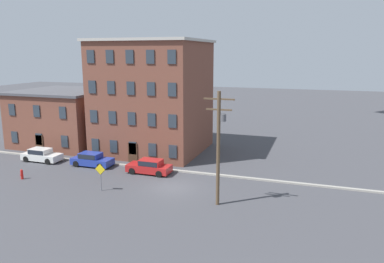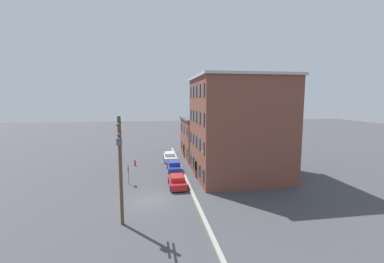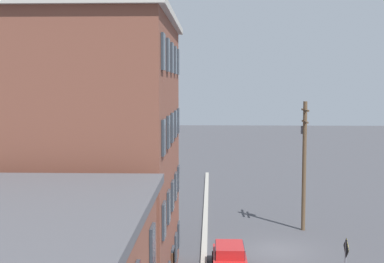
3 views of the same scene
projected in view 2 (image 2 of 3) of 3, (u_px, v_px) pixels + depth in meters
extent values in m
plane|color=#424247|center=(151.00, 201.00, 26.36)|extent=(200.00, 200.00, 0.00)
cube|color=#9E998E|center=(194.00, 197.00, 27.06)|extent=(56.00, 0.36, 0.16)
cube|color=brown|center=(213.00, 138.00, 46.93)|extent=(10.96, 10.55, 6.79)
cube|color=#4C4C51|center=(213.00, 118.00, 46.49)|extent=(11.46, 11.05, 0.30)
cube|color=#2D3842|center=(181.00, 144.00, 49.87)|extent=(0.90, 0.10, 1.40)
cube|color=#2D3842|center=(181.00, 127.00, 49.45)|extent=(0.90, 0.10, 1.40)
cube|color=#2D3842|center=(184.00, 148.00, 46.29)|extent=(0.90, 0.10, 1.40)
cube|color=#2D3842|center=(184.00, 129.00, 45.87)|extent=(0.90, 0.10, 1.40)
cube|color=#2D3842|center=(187.00, 152.00, 42.71)|extent=(0.90, 0.10, 1.40)
cube|color=#2D3842|center=(187.00, 132.00, 42.29)|extent=(0.90, 0.10, 1.40)
cube|color=#472D1E|center=(184.00, 151.00, 46.37)|extent=(1.10, 0.10, 2.20)
cube|color=brown|center=(238.00, 128.00, 34.36)|extent=(11.77, 11.37, 13.05)
cube|color=#B7B2A8|center=(239.00, 77.00, 33.54)|extent=(12.27, 11.87, 0.30)
cube|color=#2D3842|center=(190.00, 158.00, 38.67)|extent=(0.90, 0.10, 1.40)
cube|color=#2D3842|center=(190.00, 136.00, 38.26)|extent=(0.90, 0.10, 1.40)
cube|color=#2D3842|center=(190.00, 114.00, 37.86)|extent=(0.90, 0.10, 1.40)
cube|color=#2D3842|center=(190.00, 92.00, 37.46)|extent=(0.90, 0.10, 1.40)
cube|color=#2D3842|center=(193.00, 161.00, 36.36)|extent=(0.90, 0.10, 1.40)
cube|color=#2D3842|center=(193.00, 139.00, 35.96)|extent=(0.90, 0.10, 1.40)
cube|color=#2D3842|center=(193.00, 115.00, 35.56)|extent=(0.90, 0.10, 1.40)
cube|color=#2D3842|center=(193.00, 92.00, 35.15)|extent=(0.90, 0.10, 1.40)
cube|color=#2D3842|center=(196.00, 165.00, 34.05)|extent=(0.90, 0.10, 1.40)
cube|color=#2D3842|center=(196.00, 141.00, 33.65)|extent=(0.90, 0.10, 1.40)
cube|color=#2D3842|center=(196.00, 116.00, 33.25)|extent=(0.90, 0.10, 1.40)
cube|color=#2D3842|center=(196.00, 91.00, 32.85)|extent=(0.90, 0.10, 1.40)
cube|color=#2D3842|center=(199.00, 170.00, 31.75)|extent=(0.90, 0.10, 1.40)
cube|color=#2D3842|center=(199.00, 144.00, 31.35)|extent=(0.90, 0.10, 1.40)
cube|color=#2D3842|center=(199.00, 118.00, 30.94)|extent=(0.90, 0.10, 1.40)
cube|color=#2D3842|center=(199.00, 90.00, 30.54)|extent=(0.90, 0.10, 1.40)
cube|color=#2D3842|center=(203.00, 176.00, 29.44)|extent=(0.90, 0.10, 1.40)
cube|color=#2D3842|center=(203.00, 148.00, 29.04)|extent=(0.90, 0.10, 1.40)
cube|color=#2D3842|center=(203.00, 119.00, 28.64)|extent=(0.90, 0.10, 1.40)
cube|color=#2D3842|center=(204.00, 90.00, 28.24)|extent=(0.90, 0.10, 1.40)
cube|color=#472D1E|center=(196.00, 169.00, 34.12)|extent=(1.10, 0.10, 2.20)
cube|color=silver|center=(169.00, 158.00, 43.34)|extent=(4.40, 1.80, 0.70)
cube|color=silver|center=(169.00, 154.00, 43.46)|extent=(2.20, 1.51, 0.55)
cube|color=#1E232D|center=(169.00, 154.00, 43.46)|extent=(2.02, 1.58, 0.48)
cylinder|color=black|center=(175.00, 161.00, 42.08)|extent=(0.66, 0.22, 0.66)
cylinder|color=black|center=(165.00, 161.00, 41.81)|extent=(0.66, 0.22, 0.66)
cylinder|color=black|center=(174.00, 157.00, 44.92)|extent=(0.66, 0.22, 0.66)
cylinder|color=black|center=(164.00, 157.00, 44.65)|extent=(0.66, 0.22, 0.66)
cube|color=#233899|center=(174.00, 168.00, 37.18)|extent=(4.40, 1.80, 0.70)
cube|color=#233899|center=(174.00, 163.00, 37.30)|extent=(2.20, 1.51, 0.55)
cube|color=#1E232D|center=(174.00, 163.00, 37.30)|extent=(2.02, 1.58, 0.48)
cylinder|color=black|center=(181.00, 171.00, 35.92)|extent=(0.66, 0.22, 0.66)
cylinder|color=black|center=(169.00, 172.00, 35.65)|extent=(0.66, 0.22, 0.66)
cylinder|color=black|center=(179.00, 166.00, 38.76)|extent=(0.66, 0.22, 0.66)
cylinder|color=black|center=(168.00, 167.00, 38.49)|extent=(0.66, 0.22, 0.66)
cube|color=#B21E1E|center=(177.00, 182.00, 30.52)|extent=(4.40, 1.80, 0.70)
cube|color=#B21E1E|center=(177.00, 178.00, 30.24)|extent=(2.20, 1.51, 0.55)
cube|color=#1E232D|center=(177.00, 178.00, 30.24)|extent=(2.02, 1.58, 0.48)
cylinder|color=black|center=(169.00, 181.00, 31.83)|extent=(0.66, 0.22, 0.66)
cylinder|color=black|center=(183.00, 180.00, 32.10)|extent=(0.66, 0.22, 0.66)
cylinder|color=black|center=(171.00, 188.00, 28.99)|extent=(0.66, 0.22, 0.66)
cylinder|color=black|center=(186.00, 188.00, 29.26)|extent=(0.66, 0.22, 0.66)
cylinder|color=slate|center=(128.00, 175.00, 31.37)|extent=(0.08, 0.08, 2.30)
cube|color=yellow|center=(128.00, 169.00, 31.26)|extent=(0.96, 0.03, 0.96)
cube|color=black|center=(128.00, 169.00, 31.26)|extent=(1.04, 0.02, 1.04)
cylinder|color=brown|center=(121.00, 172.00, 20.82)|extent=(0.28, 0.28, 9.02)
cube|color=brown|center=(119.00, 124.00, 20.34)|extent=(2.40, 0.12, 0.12)
cube|color=brown|center=(119.00, 134.00, 20.44)|extent=(2.00, 0.12, 0.12)
cylinder|color=#515156|center=(119.00, 142.00, 20.17)|extent=(0.44, 0.44, 0.55)
cylinder|color=red|center=(135.00, 163.00, 40.18)|extent=(0.24, 0.24, 0.80)
sphere|color=red|center=(135.00, 160.00, 40.12)|extent=(0.22, 0.22, 0.22)
cylinder|color=red|center=(134.00, 163.00, 40.15)|extent=(0.10, 0.12, 0.10)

